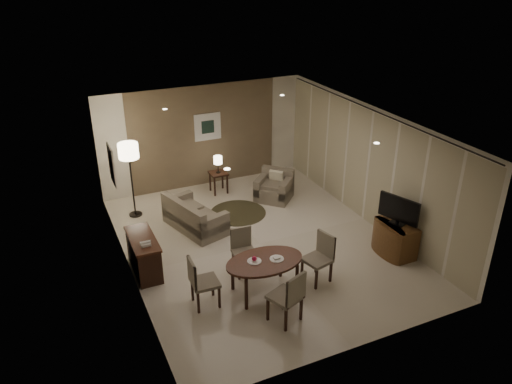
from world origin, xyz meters
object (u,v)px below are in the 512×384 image
console_desk (144,255)px  tv_cabinet (396,238)px  chair_near (285,296)px  chair_left (205,282)px  armchair (274,186)px  chair_right (317,259)px  sofa (195,214)px  dining_table (264,276)px  floor_lamp (132,180)px  side_table (219,182)px  chair_far (245,253)px

console_desk → tv_cabinet: bearing=-17.1°
chair_near → chair_left: (-1.07, 0.96, -0.02)m
armchair → tv_cabinet: bearing=-25.8°
chair_near → chair_right: chair_near is taller
chair_right → sofa: 3.24m
chair_near → chair_right: (1.08, 0.76, -0.02)m
chair_near → armchair: size_ratio=1.19×
console_desk → armchair: bearing=26.1°
chair_right → sofa: bearing=-167.7°
dining_table → floor_lamp: 4.33m
floor_lamp → side_table: bearing=9.3°
console_desk → side_table: console_desk is taller
console_desk → chair_near: bearing=-53.2°
tv_cabinet → dining_table: bearing=-178.5°
dining_table → side_table: size_ratio=2.61×
chair_near → side_table: chair_near is taller
tv_cabinet → console_desk: bearing=162.9°
chair_far → floor_lamp: bearing=116.9°
chair_right → floor_lamp: 4.86m
tv_cabinet → chair_left: chair_left is taller
chair_near → chair_left: size_ratio=1.04×
chair_right → console_desk: bearing=-134.3°
chair_near → sofa: (-0.38, 3.66, -0.13)m
side_table → chair_right: bearing=-86.3°
tv_cabinet → chair_far: 3.19m
dining_table → chair_right: chair_right is taller
chair_right → sofa: size_ratio=0.62×
chair_right → dining_table: bearing=-109.3°
chair_left → sofa: (0.70, 2.70, -0.11)m
chair_far → chair_right: size_ratio=0.94×
chair_left → console_desk: bearing=29.1°
dining_table → floor_lamp: size_ratio=0.80×
chair_far → chair_left: chair_left is taller
chair_far → side_table: size_ratio=1.63×
dining_table → chair_far: size_ratio=1.61×
tv_cabinet → chair_far: (-3.12, 0.64, 0.10)m
chair_far → armchair: bearing=57.1°
dining_table → armchair: 3.90m
dining_table → armchair: bearing=61.1°
tv_cabinet → sofa: bearing=141.7°
tv_cabinet → armchair: 3.53m
chair_right → side_table: bearing=169.4°
tv_cabinet → floor_lamp: (-4.56, 3.93, 0.56)m
dining_table → sofa: sofa is taller
tv_cabinet → side_table: tv_cabinet is taller
sofa → side_table: (1.16, 1.58, -0.09)m
dining_table → armchair: armchair is taller
chair_far → floor_lamp: (-1.44, 3.29, 0.46)m
armchair → floor_lamp: (-3.40, 0.60, 0.54)m
tv_cabinet → sofa: size_ratio=0.58×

